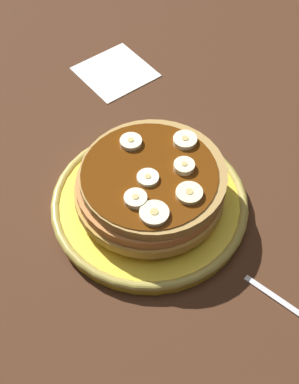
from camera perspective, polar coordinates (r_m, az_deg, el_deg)
ground_plane at (r=71.86cm, az=-0.00°, el=-2.54°), size 140.00×140.00×3.00cm
plate at (r=69.70cm, az=-0.00°, el=-1.29°), size 26.01×26.01×2.13cm
pancake_stack at (r=67.00cm, az=0.29°, el=0.65°), size 19.30×19.57×5.84cm
banana_slice_0 at (r=63.88cm, az=-0.18°, el=1.53°), size 2.73×2.73×0.70cm
banana_slice_1 at (r=67.78cm, az=-1.87°, el=5.49°), size 2.86×2.86×0.84cm
banana_slice_2 at (r=65.03cm, az=3.77°, el=2.80°), size 2.65×2.65×0.97cm
banana_slice_3 at (r=62.52cm, az=4.32°, el=-0.16°), size 3.25×3.25×0.81cm
banana_slice_4 at (r=61.82cm, az=-1.52°, el=-0.75°), size 2.78×2.78×0.90cm
banana_slice_5 at (r=60.63cm, az=0.51°, el=-2.35°), size 3.50×3.50×0.80cm
banana_slice_6 at (r=68.03cm, az=3.87°, el=5.60°), size 3.10×3.10×0.84cm
napkin at (r=89.95cm, az=-3.72°, el=12.86°), size 13.07×13.07×0.30cm
fork at (r=65.18cm, az=15.81°, el=-12.45°), size 6.25×12.25×0.50cm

